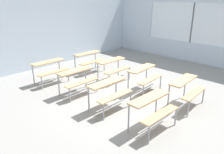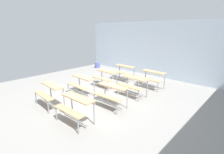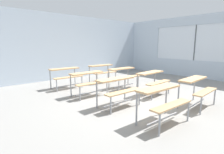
{
  "view_description": "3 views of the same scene",
  "coord_description": "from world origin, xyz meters",
  "px_view_note": "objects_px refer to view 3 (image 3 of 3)",
  "views": [
    {
      "loc": [
        -4.45,
        -3.75,
        2.84
      ],
      "look_at": [
        0.01,
        0.55,
        0.52
      ],
      "focal_mm": 35.22,
      "sensor_mm": 36.0,
      "label": 1
    },
    {
      "loc": [
        4.36,
        -3.79,
        2.55
      ],
      "look_at": [
        0.25,
        0.61,
        0.8
      ],
      "focal_mm": 26.3,
      "sensor_mm": 36.0,
      "label": 2
    },
    {
      "loc": [
        -3.8,
        -3.3,
        1.6
      ],
      "look_at": [
        0.23,
        1.25,
        0.48
      ],
      "focal_mm": 28.0,
      "sensor_mm": 36.0,
      "label": 3
    }
  ],
  "objects_px": {
    "desk_bench_r2c1": "(123,73)",
    "desk_bench_r3c1": "(102,69)",
    "desk_bench_r1c1": "(153,78)",
    "desk_bench_r3c0": "(66,73)",
    "desk_bench_r0c0": "(163,97)",
    "desk_bench_r0c1": "(197,85)",
    "desk_bench_r2c0": "(89,78)",
    "desk_bench_r1c0": "(118,86)"
  },
  "relations": [
    {
      "from": "desk_bench_r0c1",
      "to": "desk_bench_r3c0",
      "type": "height_order",
      "value": "same"
    },
    {
      "from": "desk_bench_r1c0",
      "to": "desk_bench_r1c1",
      "type": "xyz_separation_m",
      "value": [
        1.58,
        0.04,
        0.0
      ]
    },
    {
      "from": "desk_bench_r2c0",
      "to": "desk_bench_r2c1",
      "type": "bearing_deg",
      "value": 0.79
    },
    {
      "from": "desk_bench_r2c0",
      "to": "desk_bench_r3c0",
      "type": "height_order",
      "value": "same"
    },
    {
      "from": "desk_bench_r1c0",
      "to": "desk_bench_r2c1",
      "type": "relative_size",
      "value": 0.99
    },
    {
      "from": "desk_bench_r0c1",
      "to": "desk_bench_r3c1",
      "type": "relative_size",
      "value": 1.0
    },
    {
      "from": "desk_bench_r1c1",
      "to": "desk_bench_r3c1",
      "type": "xyz_separation_m",
      "value": [
        0.02,
        2.64,
        0.0
      ]
    },
    {
      "from": "desk_bench_r2c0",
      "to": "desk_bench_r0c1",
      "type": "bearing_deg",
      "value": -59.29
    },
    {
      "from": "desk_bench_r1c0",
      "to": "desk_bench_r3c0",
      "type": "distance_m",
      "value": 2.74
    },
    {
      "from": "desk_bench_r1c0",
      "to": "desk_bench_r2c0",
      "type": "relative_size",
      "value": 1.0
    },
    {
      "from": "desk_bench_r1c1",
      "to": "desk_bench_r2c0",
      "type": "distance_m",
      "value": 2.05
    },
    {
      "from": "desk_bench_r0c1",
      "to": "desk_bench_r3c0",
      "type": "distance_m",
      "value": 4.41
    },
    {
      "from": "desk_bench_r1c1",
      "to": "desk_bench_r2c0",
      "type": "bearing_deg",
      "value": 138.1
    },
    {
      "from": "desk_bench_r0c0",
      "to": "desk_bench_r3c1",
      "type": "xyz_separation_m",
      "value": [
        1.61,
        4.01,
        0.0
      ]
    },
    {
      "from": "desk_bench_r2c1",
      "to": "desk_bench_r3c1",
      "type": "distance_m",
      "value": 1.35
    },
    {
      "from": "desk_bench_r0c0",
      "to": "desk_bench_r3c1",
      "type": "distance_m",
      "value": 4.32
    },
    {
      "from": "desk_bench_r0c0",
      "to": "desk_bench_r2c0",
      "type": "xyz_separation_m",
      "value": [
        -0.01,
        2.66,
        0.0
      ]
    },
    {
      "from": "desk_bench_r3c0",
      "to": "desk_bench_r3c1",
      "type": "xyz_separation_m",
      "value": [
        1.68,
        -0.06,
        0.0
      ]
    },
    {
      "from": "desk_bench_r2c0",
      "to": "desk_bench_r0c0",
      "type": "bearing_deg",
      "value": -88.89
    },
    {
      "from": "desk_bench_r1c1",
      "to": "desk_bench_r0c0",
      "type": "bearing_deg",
      "value": -141.9
    },
    {
      "from": "desk_bench_r1c0",
      "to": "desk_bench_r1c1",
      "type": "relative_size",
      "value": 0.99
    },
    {
      "from": "desk_bench_r0c1",
      "to": "desk_bench_r2c1",
      "type": "distance_m",
      "value": 2.7
    },
    {
      "from": "desk_bench_r1c0",
      "to": "desk_bench_r2c0",
      "type": "xyz_separation_m",
      "value": [
        -0.01,
        1.34,
        0.0
      ]
    },
    {
      "from": "desk_bench_r0c1",
      "to": "desk_bench_r1c1",
      "type": "xyz_separation_m",
      "value": [
        0.05,
        1.4,
        0.0
      ]
    },
    {
      "from": "desk_bench_r0c0",
      "to": "desk_bench_r0c1",
      "type": "bearing_deg",
      "value": 1.24
    },
    {
      "from": "desk_bench_r1c0",
      "to": "desk_bench_r1c1",
      "type": "distance_m",
      "value": 1.59
    },
    {
      "from": "desk_bench_r2c1",
      "to": "desk_bench_r3c1",
      "type": "xyz_separation_m",
      "value": [
        0.06,
        1.35,
        0.0
      ]
    },
    {
      "from": "desk_bench_r1c0",
      "to": "desk_bench_r3c1",
      "type": "height_order",
      "value": "same"
    },
    {
      "from": "desk_bench_r1c1",
      "to": "desk_bench_r3c0",
      "type": "bearing_deg",
      "value": 118.92
    },
    {
      "from": "desk_bench_r2c0",
      "to": "desk_bench_r3c1",
      "type": "bearing_deg",
      "value": 40.79
    },
    {
      "from": "desk_bench_r1c1",
      "to": "desk_bench_r3c0",
      "type": "relative_size",
      "value": 1.01
    },
    {
      "from": "desk_bench_r0c1",
      "to": "desk_bench_r2c0",
      "type": "bearing_deg",
      "value": 117.26
    },
    {
      "from": "desk_bench_r0c0",
      "to": "desk_bench_r3c0",
      "type": "relative_size",
      "value": 1.01
    },
    {
      "from": "desk_bench_r1c1",
      "to": "desk_bench_r2c1",
      "type": "distance_m",
      "value": 1.3
    },
    {
      "from": "desk_bench_r0c0",
      "to": "desk_bench_r2c1",
      "type": "relative_size",
      "value": 1.01
    },
    {
      "from": "desk_bench_r1c1",
      "to": "desk_bench_r0c1",
      "type": "bearing_deg",
      "value": -94.62
    },
    {
      "from": "desk_bench_r1c1",
      "to": "desk_bench_r2c1",
      "type": "height_order",
      "value": "same"
    },
    {
      "from": "desk_bench_r1c1",
      "to": "desk_bench_r3c1",
      "type": "distance_m",
      "value": 2.64
    },
    {
      "from": "desk_bench_r1c0",
      "to": "desk_bench_r2c0",
      "type": "height_order",
      "value": "same"
    },
    {
      "from": "desk_bench_r0c1",
      "to": "desk_bench_r1c0",
      "type": "relative_size",
      "value": 1.01
    },
    {
      "from": "desk_bench_r2c0",
      "to": "desk_bench_r3c1",
      "type": "distance_m",
      "value": 2.1
    },
    {
      "from": "desk_bench_r0c1",
      "to": "desk_bench_r3c1",
      "type": "height_order",
      "value": "same"
    }
  ]
}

